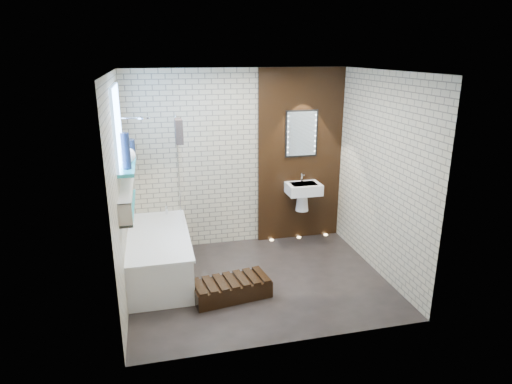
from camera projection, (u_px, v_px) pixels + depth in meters
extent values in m
plane|color=black|center=(259.00, 281.00, 5.70)|extent=(3.20, 3.20, 0.00)
cube|color=#BCB295|center=(238.00, 159.00, 6.51)|extent=(3.20, 0.04, 2.60)
cube|color=#BCB295|center=(292.00, 223.00, 4.10)|extent=(3.20, 0.04, 2.60)
cube|color=#BCB295|center=(120.00, 193.00, 4.95)|extent=(0.04, 2.60, 2.60)
cube|color=#BCB295|center=(381.00, 175.00, 5.66)|extent=(0.04, 2.60, 2.60)
plane|color=white|center=(259.00, 71.00, 4.91)|extent=(3.20, 3.20, 0.00)
cube|color=black|center=(300.00, 156.00, 6.69)|extent=(1.30, 0.06, 2.60)
cube|color=#7FADE0|center=(117.00, 126.00, 5.07)|extent=(0.03, 1.00, 0.90)
cube|color=teal|center=(127.00, 165.00, 5.23)|extent=(0.18, 1.00, 0.04)
cube|color=teal|center=(128.00, 207.00, 5.17)|extent=(0.14, 1.30, 0.03)
cube|color=#B2A899|center=(127.00, 188.00, 5.10)|extent=(0.14, 1.30, 0.03)
cube|color=#B2A899|center=(125.00, 216.00, 4.55)|extent=(0.14, 0.03, 0.26)
cube|color=#B2A899|center=(129.00, 182.00, 5.73)|extent=(0.14, 0.03, 0.26)
cube|color=white|center=(159.00, 256.00, 5.76)|extent=(0.75, 1.70, 0.55)
cube|color=white|center=(157.00, 235.00, 5.67)|extent=(0.79, 1.74, 0.03)
cylinder|color=silver|center=(167.00, 210.00, 6.36)|extent=(0.04, 0.04, 0.12)
cube|color=white|center=(180.00, 171.00, 5.94)|extent=(0.01, 0.78, 1.40)
cube|color=#292321|center=(179.00, 131.00, 5.58)|extent=(0.09, 0.24, 0.31)
cylinder|color=silver|center=(143.00, 118.00, 5.69)|extent=(0.18, 0.18, 0.02)
cube|color=white|center=(304.00, 189.00, 6.63)|extent=(0.50, 0.36, 0.16)
cone|color=white|center=(302.00, 202.00, 6.75)|extent=(0.20, 0.20, 0.28)
cylinder|color=silver|center=(302.00, 177.00, 6.68)|extent=(0.03, 0.03, 0.14)
cube|color=black|center=(301.00, 134.00, 6.55)|extent=(0.50, 0.02, 0.70)
cube|color=silver|center=(302.00, 134.00, 6.54)|extent=(0.45, 0.01, 0.65)
cube|color=black|center=(231.00, 289.00, 5.30)|extent=(0.96, 0.54, 0.20)
cylinder|color=maroon|center=(126.00, 214.00, 4.67)|extent=(0.06, 0.06, 0.15)
cylinder|color=maroon|center=(129.00, 188.00, 5.52)|extent=(0.07, 0.07, 0.17)
cylinder|color=#141F39|center=(126.00, 151.00, 4.93)|extent=(0.10, 0.10, 0.41)
cylinder|color=#141F39|center=(129.00, 148.00, 5.57)|extent=(0.16, 0.16, 0.21)
sphere|color=white|center=(128.00, 155.00, 5.22)|extent=(0.18, 0.18, 0.18)
cylinder|color=#FFD899|center=(272.00, 240.00, 6.92)|extent=(0.06, 0.06, 0.01)
cylinder|color=#FFD899|center=(299.00, 237.00, 7.02)|extent=(0.06, 0.06, 0.01)
cylinder|color=#FFD899|center=(326.00, 235.00, 7.12)|extent=(0.06, 0.06, 0.01)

